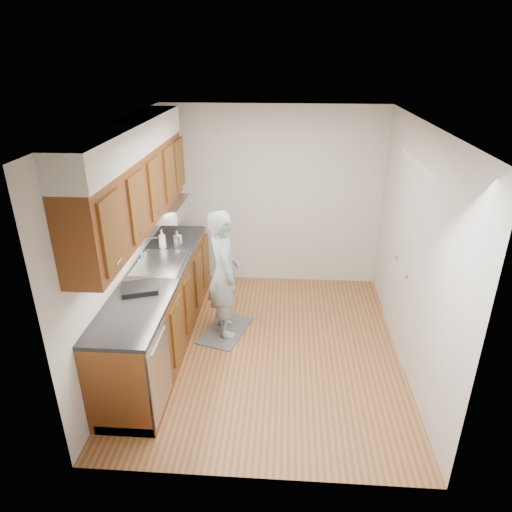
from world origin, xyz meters
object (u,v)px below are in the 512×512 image
at_px(person, 223,266).
at_px(steel_can, 177,242).
at_px(dish_rack, 139,288).
at_px(soap_bottle_a, 162,239).
at_px(soap_bottle_b, 178,237).

xyz_separation_m(person, steel_can, (-0.61, 0.36, 0.12)).
bearing_deg(dish_rack, soap_bottle_a, 72.19).
bearing_deg(person, dish_rack, 114.15).
xyz_separation_m(person, dish_rack, (-0.73, -0.75, 0.08)).
relative_size(person, steel_can, 13.87).
bearing_deg(soap_bottle_a, soap_bottle_b, 45.27).
bearing_deg(dish_rack, soap_bottle_b, 64.88).
distance_m(steel_can, dish_rack, 1.11).
distance_m(person, soap_bottle_b, 0.79).
bearing_deg(dish_rack, steel_can, 63.91).
relative_size(soap_bottle_a, soap_bottle_b, 1.41).
bearing_deg(soap_bottle_b, person, -36.28).
xyz_separation_m(person, soap_bottle_a, (-0.77, 0.31, 0.18)).
distance_m(person, soap_bottle_a, 0.85).
height_order(person, soap_bottle_a, person).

